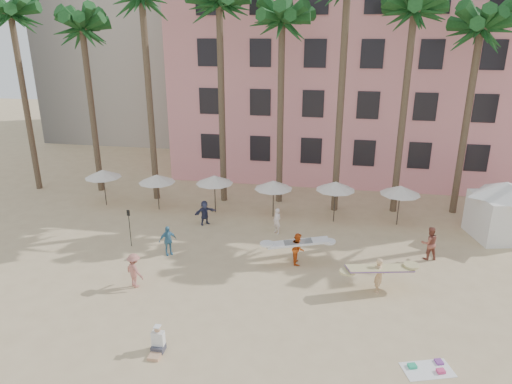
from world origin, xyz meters
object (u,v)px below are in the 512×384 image
object	(u,v)px
carrier_yellow	(379,273)
carrier_white	(298,247)
cabana	(503,205)
pink_hotel	(389,77)

from	to	relation	value
carrier_yellow	carrier_white	size ratio (longest dim) A/B	0.97
carrier_white	cabana	bearing A→B (deg)	25.07
pink_hotel	carrier_yellow	size ratio (longest dim) A/B	10.71
pink_hotel	carrier_white	bearing A→B (deg)	-106.38
pink_hotel	cabana	size ratio (longest dim) A/B	6.48
carrier_yellow	carrier_white	bearing A→B (deg)	152.71
cabana	carrier_white	size ratio (longest dim) A/B	1.60
carrier_white	carrier_yellow	bearing A→B (deg)	-27.29
cabana	carrier_yellow	size ratio (longest dim) A/B	1.65
cabana	carrier_yellow	world-z (taller)	cabana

